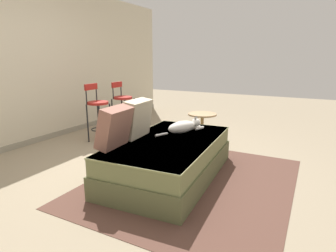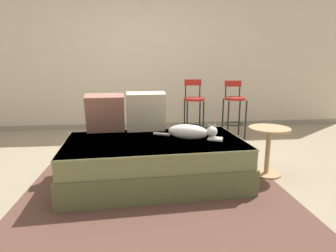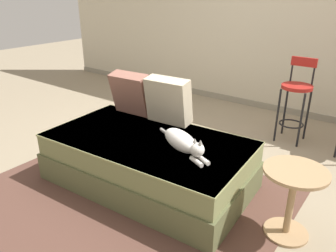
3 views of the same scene
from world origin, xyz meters
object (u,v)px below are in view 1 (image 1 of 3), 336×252
throw_pillow_middle (137,118)px  bar_stool_by_doorway (123,104)px  side_table (202,125)px  throw_pillow_corner (115,127)px  bar_stool_near_window (98,109)px  couch (170,158)px  cat (184,127)px

throw_pillow_middle → bar_stool_by_doorway: (1.50, 1.33, -0.14)m
bar_stool_by_doorway → side_table: bearing=-96.0°
throw_pillow_corner → bar_stool_near_window: 1.86m
couch → throw_pillow_middle: 0.61m
throw_pillow_middle → bar_stool_by_doorway: 2.01m
bar_stool_by_doorway → side_table: bar_stool_by_doorway is taller
throw_pillow_corner → cat: (0.90, -0.38, -0.15)m
throw_pillow_middle → bar_stool_near_window: 1.57m
throw_pillow_middle → bar_stool_by_doorway: bearing=41.6°
throw_pillow_corner → side_table: throw_pillow_corner is taller
bar_stool_by_doorway → side_table: 1.68m
throw_pillow_middle → bar_stool_by_doorway: size_ratio=0.48×
cat → bar_stool_by_doorway: 2.03m
bar_stool_by_doorway → side_table: size_ratio=1.75×
throw_pillow_middle → throw_pillow_corner: bearing=-176.5°
throw_pillow_corner → throw_pillow_middle: bearing=3.5°
throw_pillow_corner → cat: 0.99m
couch → bar_stool_near_window: 1.91m
bar_stool_by_doorway → throw_pillow_corner: bearing=-145.2°
cat → side_table: bearing=5.5°
throw_pillow_corner → couch: bearing=-35.7°
side_table → couch: bearing=-176.5°
couch → throw_pillow_middle: bearing=99.9°
cat → couch: bearing=179.0°
couch → bar_stool_near_window: bar_stool_near_window is taller
couch → cat: size_ratio=2.71×
cat → side_table: (0.88, 0.08, -0.18)m
bar_stool_near_window → side_table: 1.74m
couch → bar_stool_near_window: size_ratio=1.94×
throw_pillow_corner → throw_pillow_middle: size_ratio=0.98×
throw_pillow_middle → side_table: throw_pillow_middle is taller
throw_pillow_corner → bar_stool_by_doorway: (1.95, 1.36, -0.14)m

